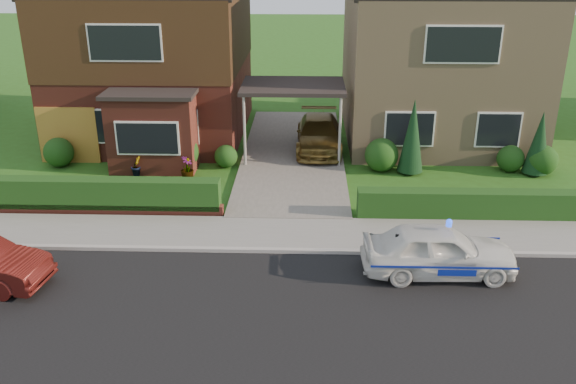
{
  "coord_description": "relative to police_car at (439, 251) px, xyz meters",
  "views": [
    {
      "loc": [
        0.52,
        -11.25,
        7.66
      ],
      "look_at": [
        0.05,
        3.5,
        1.57
      ],
      "focal_mm": 38.0,
      "sensor_mm": 36.0,
      "label": 1
    }
  ],
  "objects": [
    {
      "name": "conifer_a",
      "position": [
        0.41,
        7.11,
        0.66
      ],
      "size": [
        0.9,
        0.9,
        2.6
      ],
      "primitive_type": "cone",
      "color": "black",
      "rests_on": "ground"
    },
    {
      "name": "conifer_b",
      "position": [
        4.81,
        7.11,
        0.46
      ],
      "size": [
        0.9,
        0.9,
        2.2
      ],
      "primitive_type": "cone",
      "color": "black",
      "rests_on": "ground"
    },
    {
      "name": "potted_plant_b",
      "position": [
        -9.19,
        6.5,
        -0.26
      ],
      "size": [
        0.53,
        0.52,
        0.75
      ],
      "primitive_type": "imported",
      "rotation": [
        0.0,
        0.0,
        0.69
      ],
      "color": "gray",
      "rests_on": "ground"
    },
    {
      "name": "shrub_right_near",
      "position": [
        -0.59,
        7.31,
        -0.04
      ],
      "size": [
        1.2,
        1.2,
        1.2
      ],
      "primitive_type": "sphere",
      "color": "#1A3D13",
      "rests_on": "ground"
    },
    {
      "name": "kerb",
      "position": [
        -3.79,
        0.96,
        -0.58
      ],
      "size": [
        60.0,
        0.16,
        0.12
      ],
      "primitive_type": "cube",
      "color": "#9E9993",
      "rests_on": "ground"
    },
    {
      "name": "garage_door",
      "position": [
        -12.03,
        7.87,
        0.41
      ],
      "size": [
        2.2,
        0.1,
        2.1
      ],
      "primitive_type": "cube",
      "color": "#946020",
      "rests_on": "ground"
    },
    {
      "name": "police_car",
      "position": [
        0.0,
        0.0,
        0.0
      ],
      "size": [
        3.44,
        3.79,
        1.44
      ],
      "rotation": [
        0.0,
        0.0,
        1.6
      ],
      "color": "silver",
      "rests_on": "ground"
    },
    {
      "name": "shrub_right_far",
      "position": [
        5.01,
        7.11,
        -0.1
      ],
      "size": [
        1.08,
        1.08,
        1.08
      ],
      "primitive_type": "sphere",
      "color": "#1A3D13",
      "rests_on": "ground"
    },
    {
      "name": "driveway_car",
      "position": [
        -2.79,
        9.38,
        0.1
      ],
      "size": [
        1.76,
        4.25,
        1.23
      ],
      "primitive_type": "imported",
      "rotation": [
        0.0,
        0.0,
        -0.01
      ],
      "color": "brown",
      "rests_on": "driveway"
    },
    {
      "name": "sidewalk",
      "position": [
        -3.79,
        2.01,
        -0.59
      ],
      "size": [
        60.0,
        2.0,
        0.1
      ],
      "primitive_type": "cube",
      "color": "slate",
      "rests_on": "ground"
    },
    {
      "name": "shrub_left_far",
      "position": [
        -12.29,
        7.41,
        -0.1
      ],
      "size": [
        1.08,
        1.08,
        1.08
      ],
      "primitive_type": "sphere",
      "color": "#1A3D13",
      "rests_on": "ground"
    },
    {
      "name": "dwarf_wall",
      "position": [
        -9.59,
        3.21,
        -0.46
      ],
      "size": [
        7.7,
        0.25,
        0.36
      ],
      "primitive_type": "cube",
      "color": "maroon",
      "rests_on": "ground"
    },
    {
      "name": "carport_link",
      "position": [
        -3.79,
        8.87,
        2.02
      ],
      "size": [
        3.8,
        3.0,
        2.77
      ],
      "color": "black",
      "rests_on": "ground"
    },
    {
      "name": "potted_plant_c",
      "position": [
        -7.36,
        6.16,
        -0.22
      ],
      "size": [
        0.5,
        0.5,
        0.83
      ],
      "primitive_type": "imported",
      "rotation": [
        0.0,
        0.0,
        1.5
      ],
      "color": "gray",
      "rests_on": "ground"
    },
    {
      "name": "driveway",
      "position": [
        -3.79,
        8.91,
        -0.58
      ],
      "size": [
        3.8,
        12.0,
        0.12
      ],
      "primitive_type": "cube",
      "color": "#666059",
      "rests_on": "ground"
    },
    {
      "name": "house_left",
      "position": [
        -9.57,
        11.81,
        3.17
      ],
      "size": [
        7.5,
        9.53,
        7.25
      ],
      "color": "maroon",
      "rests_on": "ground"
    },
    {
      "name": "potted_plant_a",
      "position": [
        -12.17,
        3.91,
        -0.3
      ],
      "size": [
        0.39,
        0.3,
        0.67
      ],
      "primitive_type": "imported",
      "rotation": [
        0.0,
        0.0,
        -0.19
      ],
      "color": "gray",
      "rests_on": "ground"
    },
    {
      "name": "hedge_right",
      "position": [
        2.01,
        3.26,
        -0.64
      ],
      "size": [
        7.5,
        0.55,
        0.8
      ],
      "primitive_type": "cube",
      "color": "#1A3D13",
      "rests_on": "ground"
    },
    {
      "name": "house_right",
      "position": [
        2.01,
        11.91,
        3.02
      ],
      "size": [
        7.5,
        8.06,
        7.25
      ],
      "color": "tan",
      "rests_on": "ground"
    },
    {
      "name": "shrub_left_mid",
      "position": [
        -7.79,
        7.21,
        0.02
      ],
      "size": [
        1.32,
        1.32,
        1.32
      ],
      "primitive_type": "sphere",
      "color": "#1A3D13",
      "rests_on": "ground"
    },
    {
      "name": "road",
      "position": [
        -3.79,
        -2.09,
        -0.64
      ],
      "size": [
        60.0,
        6.0,
        0.02
      ],
      "primitive_type": "cube",
      "color": "black",
      "rests_on": "ground"
    },
    {
      "name": "ground",
      "position": [
        -3.79,
        -2.09,
        -0.64
      ],
      "size": [
        120.0,
        120.0,
        0.0
      ],
      "primitive_type": "plane",
      "color": "#265316",
      "rests_on": "ground"
    },
    {
      "name": "shrub_right_mid",
      "position": [
        4.01,
        7.41,
        -0.16
      ],
      "size": [
        0.96,
        0.96,
        0.96
      ],
      "primitive_type": "sphere",
      "color": "#1A3D13",
      "rests_on": "ground"
    },
    {
      "name": "hedge_left",
      "position": [
        -9.59,
        3.36,
        -0.64
      ],
      "size": [
        7.5,
        0.55,
        0.9
      ],
      "primitive_type": "cube",
      "color": "#1A3D13",
      "rests_on": "ground"
    },
    {
      "name": "shrub_left_near",
      "position": [
        -6.19,
        7.51,
        -0.22
      ],
      "size": [
        0.84,
        0.84,
        0.84
      ],
      "primitive_type": "sphere",
      "color": "#1A3D13",
      "rests_on": "ground"
    }
  ]
}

